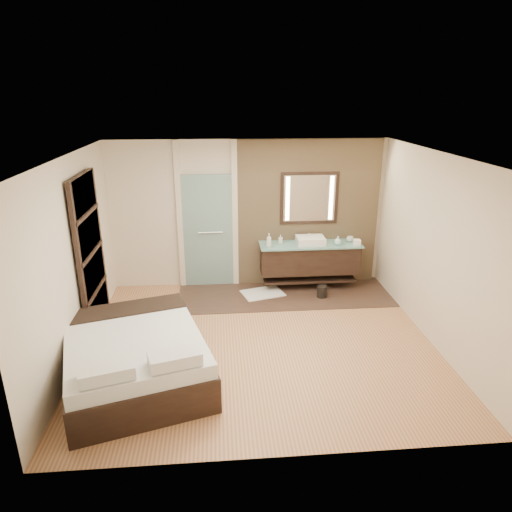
{
  "coord_description": "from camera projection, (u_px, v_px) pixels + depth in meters",
  "views": [
    {
      "loc": [
        -0.56,
        -5.85,
        3.47
      ],
      "look_at": [
        -0.0,
        0.6,
        1.13
      ],
      "focal_mm": 32.0,
      "sensor_mm": 36.0,
      "label": 1
    }
  ],
  "objects": [
    {
      "name": "bath_mat",
      "position": [
        263.0,
        293.0,
        8.28
      ],
      "size": [
        0.83,
        0.68,
        0.02
      ],
      "primitive_type": "cube",
      "rotation": [
        0.0,
        0.0,
        0.29
      ],
      "color": "white",
      "rests_on": "floor"
    },
    {
      "name": "vanity",
      "position": [
        310.0,
        258.0,
        8.39
      ],
      "size": [
        1.85,
        0.55,
        0.88
      ],
      "color": "black",
      "rests_on": "stone_wall"
    },
    {
      "name": "tile_strip",
      "position": [
        284.0,
        295.0,
        8.25
      ],
      "size": [
        3.8,
        1.3,
        0.01
      ],
      "primitive_type": "cube",
      "color": "#37261E",
      "rests_on": "floor"
    },
    {
      "name": "soap_bottle_a",
      "position": [
        269.0,
        240.0,
        8.07
      ],
      "size": [
        0.11,
        0.11,
        0.24
      ],
      "primitive_type": "imported",
      "rotation": [
        0.0,
        0.0,
        0.15
      ],
      "color": "silver",
      "rests_on": "vanity"
    },
    {
      "name": "frosted_door",
      "position": [
        208.0,
        227.0,
        8.32
      ],
      "size": [
        1.1,
        0.12,
        2.7
      ],
      "color": "silver",
      "rests_on": "floor"
    },
    {
      "name": "soap_bottle_b",
      "position": [
        281.0,
        239.0,
        8.29
      ],
      "size": [
        0.08,
        0.08,
        0.15
      ],
      "primitive_type": "imported",
      "rotation": [
        0.0,
        0.0,
        -0.22
      ],
      "color": "#B2B2B2",
      "rests_on": "vanity"
    },
    {
      "name": "waste_bin",
      "position": [
        322.0,
        292.0,
        8.12
      ],
      "size": [
        0.22,
        0.22,
        0.22
      ],
      "primitive_type": "cylinder",
      "rotation": [
        0.0,
        0.0,
        -0.3
      ],
      "color": "black",
      "rests_on": "floor"
    },
    {
      "name": "tissue_box",
      "position": [
        357.0,
        242.0,
        8.2
      ],
      "size": [
        0.12,
        0.12,
        0.1
      ],
      "primitive_type": "cube",
      "rotation": [
        0.0,
        0.0,
        -0.04
      ],
      "color": "white",
      "rests_on": "vanity"
    },
    {
      "name": "mirror_unit",
      "position": [
        309.0,
        198.0,
        8.25
      ],
      "size": [
        1.06,
        0.04,
        0.96
      ],
      "color": "black",
      "rests_on": "stone_wall"
    },
    {
      "name": "soap_bottle_c",
      "position": [
        338.0,
        240.0,
        8.21
      ],
      "size": [
        0.16,
        0.16,
        0.16
      ],
      "primitive_type": "imported",
      "rotation": [
        0.0,
        0.0,
        0.43
      ],
      "color": "#B8E7E7",
      "rests_on": "vanity"
    },
    {
      "name": "shoji_partition",
      "position": [
        91.0,
        256.0,
        6.66
      ],
      "size": [
        0.06,
        1.2,
        2.4
      ],
      "color": "black",
      "rests_on": "floor"
    },
    {
      "name": "stone_wall",
      "position": [
        308.0,
        214.0,
        8.4
      ],
      "size": [
        2.6,
        0.08,
        2.7
      ],
      "primitive_type": "cube",
      "color": "tan",
      "rests_on": "floor"
    },
    {
      "name": "floor",
      "position": [
        260.0,
        342.0,
        6.7
      ],
      "size": [
        5.0,
        5.0,
        0.0
      ],
      "primitive_type": "plane",
      "color": "#97613F",
      "rests_on": "ground"
    },
    {
      "name": "bed",
      "position": [
        135.0,
        357.0,
        5.72
      ],
      "size": [
        2.15,
        2.42,
        0.79
      ],
      "rotation": [
        0.0,
        0.0,
        0.28
      ],
      "color": "black",
      "rests_on": "floor"
    },
    {
      "name": "cup",
      "position": [
        350.0,
        239.0,
        8.39
      ],
      "size": [
        0.13,
        0.13,
        0.09
      ],
      "primitive_type": "imported",
      "rotation": [
        0.0,
        0.0,
        0.13
      ],
      "color": "silver",
      "rests_on": "vanity"
    }
  ]
}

